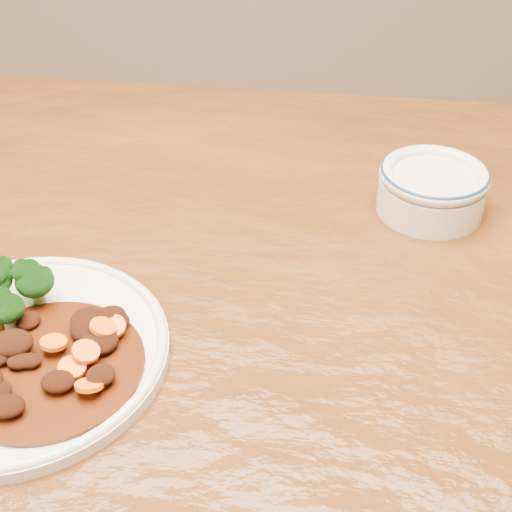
{
  "coord_description": "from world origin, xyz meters",
  "views": [
    {
      "loc": [
        0.06,
        -0.51,
        1.17
      ],
      "look_at": [
        0.06,
        0.03,
        0.77
      ],
      "focal_mm": 50.0,
      "sensor_mm": 36.0,
      "label": 1
    }
  ],
  "objects": [
    {
      "name": "dining_table",
      "position": [
        0.0,
        0.0,
        0.67
      ],
      "size": [
        1.61,
        1.1,
        0.75
      ],
      "rotation": [
        0.0,
        0.0,
        -0.14
      ],
      "color": "#5F3010",
      "rests_on": "ground"
    },
    {
      "name": "dinner_plate",
      "position": [
        -0.13,
        -0.09,
        0.76
      ],
      "size": [
        0.25,
        0.25,
        0.02
      ],
      "rotation": [
        0.0,
        0.0,
        -0.29
      ],
      "color": "white",
      "rests_on": "dining_table"
    },
    {
      "name": "mince_stew",
      "position": [
        -0.1,
        -0.1,
        0.77
      ],
      "size": [
        0.15,
        0.15,
        0.03
      ],
      "color": "#421607",
      "rests_on": "dinner_plate"
    },
    {
      "name": "dip_bowl",
      "position": [
        0.25,
        0.13,
        0.78
      ],
      "size": [
        0.11,
        0.11,
        0.05
      ],
      "rotation": [
        0.0,
        0.0,
        0.17
      ],
      "color": "silver",
      "rests_on": "dining_table"
    }
  ]
}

